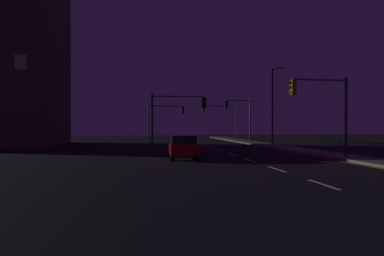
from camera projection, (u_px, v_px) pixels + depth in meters
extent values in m
plane|color=black|center=(248.00, 160.00, 19.57)|extent=(112.00, 112.00, 0.00)
cube|color=gray|center=(344.00, 157.00, 20.62)|extent=(2.56, 77.00, 0.14)
cube|color=silver|center=(324.00, 184.00, 11.17)|extent=(0.14, 2.00, 0.01)
cube|color=silver|center=(277.00, 169.00, 15.12)|extent=(0.14, 2.00, 0.01)
cube|color=silver|center=(250.00, 160.00, 19.07)|extent=(0.14, 2.00, 0.01)
cube|color=silver|center=(232.00, 154.00, 23.03)|extent=(0.14, 2.00, 0.01)
cube|color=silver|center=(220.00, 150.00, 26.98)|extent=(0.14, 2.00, 0.01)
cube|color=silver|center=(210.00, 147.00, 30.93)|extent=(0.14, 2.00, 0.01)
cube|color=silver|center=(203.00, 145.00, 34.89)|extent=(0.14, 2.00, 0.01)
cube|color=silver|center=(197.00, 143.00, 38.84)|extent=(0.14, 2.00, 0.01)
cube|color=silver|center=(192.00, 141.00, 42.79)|extent=(0.14, 2.00, 0.01)
cube|color=silver|center=(189.00, 140.00, 46.75)|extent=(0.14, 2.00, 0.01)
cube|color=gold|center=(289.00, 152.00, 25.33)|extent=(0.14, 53.00, 0.01)
cube|color=#B71414|center=(183.00, 148.00, 20.46)|extent=(1.94, 4.45, 0.70)
cube|color=#1E2328|center=(183.00, 139.00, 20.21)|extent=(1.67, 2.51, 0.55)
cylinder|color=black|center=(170.00, 152.00, 21.76)|extent=(0.24, 0.65, 0.64)
cylinder|color=black|center=(192.00, 152.00, 21.96)|extent=(0.24, 0.65, 0.64)
cylinder|color=black|center=(172.00, 156.00, 18.97)|extent=(0.24, 0.65, 0.64)
cylinder|color=black|center=(197.00, 155.00, 19.17)|extent=(0.24, 0.65, 0.64)
cylinder|color=#38383D|center=(236.00, 123.00, 42.15)|extent=(0.16, 0.16, 5.14)
cylinder|color=#4C4C51|center=(220.00, 106.00, 41.71)|extent=(4.76, 0.24, 0.11)
cube|color=olive|center=(203.00, 109.00, 41.29)|extent=(0.29, 0.35, 0.95)
sphere|color=black|center=(202.00, 107.00, 41.26)|extent=(0.20, 0.20, 0.20)
sphere|color=black|center=(202.00, 109.00, 41.26)|extent=(0.20, 0.20, 0.20)
sphere|color=#19D84C|center=(202.00, 112.00, 41.26)|extent=(0.20, 0.20, 0.20)
cylinder|color=#2D3033|center=(149.00, 124.00, 38.22)|extent=(0.16, 0.16, 5.07)
cylinder|color=#4C4C51|center=(166.00, 106.00, 38.78)|extent=(4.44, 0.58, 0.11)
cube|color=black|center=(182.00, 110.00, 39.35)|extent=(0.31, 0.37, 0.95)
sphere|color=black|center=(184.00, 108.00, 39.39)|extent=(0.20, 0.20, 0.20)
sphere|color=black|center=(184.00, 110.00, 39.39)|extent=(0.20, 0.20, 0.20)
sphere|color=#19D84C|center=(184.00, 113.00, 39.39)|extent=(0.20, 0.20, 0.20)
cylinder|color=#4C4C51|center=(250.00, 121.00, 36.97)|extent=(0.16, 0.16, 5.48)
cylinder|color=#4C4C51|center=(238.00, 100.00, 36.77)|extent=(2.99, 0.20, 0.11)
cube|color=black|center=(226.00, 105.00, 36.60)|extent=(0.29, 0.35, 0.95)
sphere|color=black|center=(225.00, 102.00, 36.58)|extent=(0.20, 0.20, 0.20)
sphere|color=black|center=(225.00, 105.00, 36.58)|extent=(0.20, 0.20, 0.20)
sphere|color=#19D84C|center=(225.00, 107.00, 36.58)|extent=(0.20, 0.20, 0.20)
cylinder|color=#38383D|center=(152.00, 122.00, 25.67)|extent=(0.16, 0.16, 5.02)
cylinder|color=#4C4C51|center=(178.00, 96.00, 25.91)|extent=(4.48, 0.28, 0.11)
cube|color=black|center=(204.00, 103.00, 26.17)|extent=(0.29, 0.35, 0.95)
sphere|color=black|center=(206.00, 99.00, 26.19)|extent=(0.20, 0.20, 0.20)
sphere|color=black|center=(206.00, 103.00, 26.19)|extent=(0.20, 0.20, 0.20)
sphere|color=#19D84C|center=(206.00, 106.00, 26.19)|extent=(0.20, 0.20, 0.20)
cylinder|color=#2D3033|center=(346.00, 117.00, 19.51)|extent=(0.16, 0.16, 5.28)
cylinder|color=#4C4C51|center=(320.00, 80.00, 19.19)|extent=(3.72, 0.15, 0.11)
cube|color=olive|center=(293.00, 87.00, 18.89)|extent=(0.28, 0.34, 0.95)
sphere|color=black|center=(291.00, 83.00, 18.87)|extent=(0.20, 0.20, 0.20)
sphere|color=black|center=(291.00, 87.00, 18.87)|extent=(0.20, 0.20, 0.20)
sphere|color=#19D84C|center=(291.00, 92.00, 18.87)|extent=(0.20, 0.20, 0.20)
cylinder|color=#38383D|center=(272.00, 107.00, 32.39)|extent=(0.18, 0.18, 8.31)
cylinder|color=#2D3033|center=(278.00, 68.00, 31.52)|extent=(0.43, 1.78, 0.10)
ellipsoid|color=#F9D172|center=(283.00, 68.00, 30.68)|extent=(0.56, 0.36, 0.24)
cylinder|color=#59595E|center=(371.00, 150.00, 19.70)|extent=(0.09, 0.09, 0.95)
cylinder|color=#59595E|center=(341.00, 147.00, 22.73)|extent=(0.09, 0.09, 0.95)
cube|color=#EACC7A|center=(21.00, 62.00, 29.22)|extent=(1.10, 0.06, 1.50)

